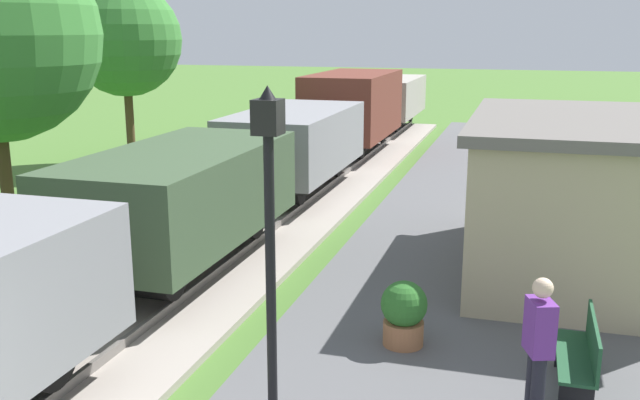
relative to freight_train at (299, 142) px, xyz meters
The scene contains 7 objects.
freight_train is the anchor object (origin of this frame).
station_hut 8.67m from the freight_train, 38.36° to the right, with size 3.50×5.80×2.78m.
bench_near_hut 12.12m from the freight_train, 55.88° to the right, with size 0.42×1.50×0.91m.
person_waiting 12.61m from the freight_train, 60.24° to the right, with size 0.35×0.44×1.71m.
potted_planter 10.39m from the freight_train, 64.07° to the right, with size 0.64×0.64×0.92m.
lamp_post_near 12.17m from the freight_train, 73.42° to the right, with size 0.28×0.28×3.70m.
tree_field_left 7.72m from the freight_train, 159.61° to the left, with size 3.69×3.69×6.00m.
Camera 1 is at (3.58, -3.33, 4.50)m, focal length 39.66 mm.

